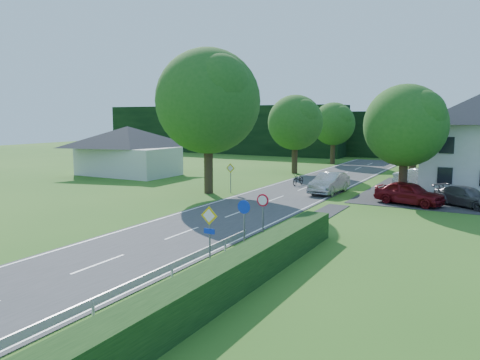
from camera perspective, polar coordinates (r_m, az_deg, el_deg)
The scene contains 28 objects.
road at distance 31.98m, azimuth 1.37°, elevation -3.44°, with size 7.00×80.00×0.04m, color #38373A.
footpath at distance 15.02m, azimuth -14.38°, elevation -16.90°, with size 1.50×44.00×0.04m, color #272629.
parking_pad at distance 41.39m, azimuth 25.09°, elevation -1.61°, with size 14.00×16.00×0.04m, color #272629.
line_edge_left at distance 33.57m, azimuth -3.56°, elevation -2.87°, with size 0.12×80.00×0.01m, color white.
line_edge_right at distance 30.65m, azimuth 6.79°, elevation -3.94°, with size 0.12×80.00×0.01m, color white.
line_centre at distance 31.98m, azimuth 1.37°, elevation -3.40°, with size 0.12×80.00×0.01m, color white, non-canonical shape.
guardrail at distance 13.92m, azimuth -26.88°, elevation -18.12°, with size 0.12×26.00×0.69m, color silver, non-canonical shape.
hedge_right at distance 12.48m, azimuth -15.62°, elevation -19.08°, with size 1.20×30.00×1.30m, color black.
tree_main at distance 37.85m, azimuth -3.92°, elevation 7.12°, with size 9.40×9.40×11.64m, color #205319, non-canonical shape.
tree_left_far at distance 51.69m, azimuth 6.72°, elevation 5.55°, with size 7.00×7.00×8.58m, color #205319, non-canonical shape.
tree_right_far at distance 50.43m, azimuth 20.40°, elevation 5.36°, with size 7.40×7.40×9.09m, color #205319, non-canonical shape.
tree_left_back at distance 62.82m, azimuth 11.29°, elevation 5.61°, with size 6.60×6.60×8.07m, color #205319, non-canonical shape.
tree_right_back at distance 58.51m, azimuth 20.56°, elevation 4.87°, with size 6.20×6.20×7.56m, color #205319, non-canonical shape.
tree_right_mid at distance 36.39m, azimuth 19.42°, elevation 4.26°, with size 7.00×7.00×8.58m, color #205319, non-canonical shape.
treeline_left at distance 81.76m, azimuth -2.49°, elevation 6.19°, with size 44.00×6.00×8.00m, color black.
treeline_right at distance 74.18m, azimuth 23.90°, elevation 4.99°, with size 30.00×5.00×7.00m, color black.
bungalow_left at distance 51.30m, azimuth -13.49°, elevation 3.61°, with size 11.00×6.50×5.20m.
streetlight at distance 38.43m, azimuth 19.29°, elevation 4.69°, with size 2.03×0.18×8.00m.
sign_priority_right at distance 19.32m, azimuth -3.75°, elevation -5.52°, with size 0.78×0.09×2.59m.
sign_roundabout at distance 21.87m, azimuth 0.49°, elevation -4.26°, with size 0.64×0.08×2.37m.
sign_speed_limit at distance 23.59m, azimuth 2.79°, elevation -3.15°, with size 0.64×0.11×2.37m.
sign_priority_left at distance 38.17m, azimuth -1.17°, elevation 0.97°, with size 0.78×0.09×2.44m.
moving_car at distance 38.61m, azimuth 10.81°, elevation -0.36°, with size 1.76×5.06×1.67m, color #A1A1A5.
motorcycle at distance 42.83m, azimuth 7.12°, elevation 0.11°, with size 0.71×2.03×1.07m, color black.
parked_car_red at distance 35.16m, azimuth 19.93°, elevation -1.50°, with size 1.92×4.78×1.63m, color #620A11.
parked_car_silver_a at distance 43.97m, azimuth 21.45°, elevation 0.20°, with size 1.73×4.95×1.63m, color silver.
parked_car_grey at distance 35.97m, azimuth 25.88°, elevation -1.84°, with size 1.89×4.66×1.35m, color #4E4D52.
parasol at distance 42.15m, azimuth 26.71°, elevation -0.32°, with size 1.90×1.94×1.74m, color #A60D17.
Camera 1 is at (14.44, -7.85, 6.23)m, focal length 35.00 mm.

